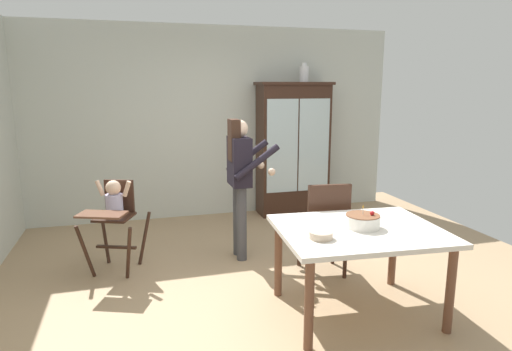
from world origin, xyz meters
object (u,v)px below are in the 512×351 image
ceramic_vase (304,74)px  adult_person (240,172)px  dining_table (359,239)px  dining_chair_far_side (326,223)px  high_chair_with_toddler (114,209)px  serving_bowl (321,235)px  china_cabinet (293,149)px  birthday_cake (363,221)px

ceramic_vase → adult_person: bearing=-131.4°
dining_table → dining_chair_far_side: 0.75m
high_chair_with_toddler → adult_person: bearing=22.1°
dining_table → dining_chair_far_side: bearing=86.1°
dining_table → ceramic_vase: bearing=76.8°
serving_bowl → dining_chair_far_side: (0.45, 0.88, -0.21)m
ceramic_vase → dining_table: (-0.70, -2.97, -1.40)m
china_cabinet → serving_bowl: (-0.95, -3.11, -0.20)m
ceramic_vase → dining_chair_far_side: bearing=-106.2°
ceramic_vase → serving_bowl: ceramic_vase is taller
china_cabinet → adult_person: china_cabinet is taller
ceramic_vase → birthday_cake: 3.28m
high_chair_with_toddler → birthday_cake: high_chair_with_toddler is taller
ceramic_vase → adult_person: ceramic_vase is taller
ceramic_vase → dining_chair_far_side: 2.76m
china_cabinet → serving_bowl: china_cabinet is taller
china_cabinet → high_chair_with_toddler: china_cabinet is taller
serving_bowl → birthday_cake: bearing=19.3°
dining_chair_far_side → ceramic_vase: bearing=-98.7°
birthday_cake → serving_bowl: size_ratio=1.56×
serving_bowl → dining_chair_far_side: bearing=62.8°
adult_person → dining_chair_far_side: 1.07m
dining_table → china_cabinet: bearing=79.6°
birthday_cake → ceramic_vase: bearing=77.4°
dining_chair_far_side → birthday_cake: bearing=96.0°
adult_person → birthday_cake: 1.61m
high_chair_with_toddler → adult_person: adult_person is taller
dining_chair_far_side → serving_bowl: bearing=70.2°
adult_person → dining_chair_far_side: (0.68, -0.72, -0.41)m
ceramic_vase → adult_person: (-1.33, -1.51, -1.08)m
dining_table → serving_bowl: (-0.40, -0.14, 0.12)m
adult_person → dining_chair_far_side: bearing=-136.3°
dining_table → serving_bowl: serving_bowl is taller
dining_table → serving_bowl: 0.44m
serving_bowl → dining_chair_far_side: size_ratio=0.19×
ceramic_vase → dining_table: bearing=-103.2°
adult_person → dining_chair_far_side: adult_person is taller
birthday_cake → serving_bowl: bearing=-160.7°
china_cabinet → birthday_cake: 3.00m
china_cabinet → adult_person: size_ratio=1.26×
high_chair_with_toddler → birthday_cake: 2.45m
china_cabinet → dining_table: size_ratio=1.39×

